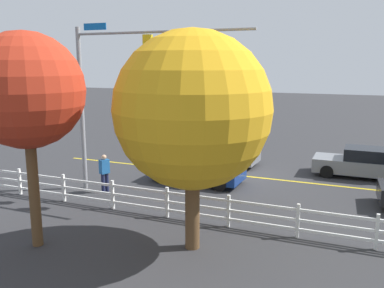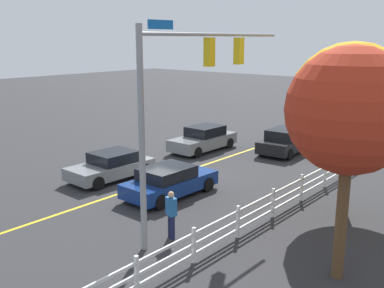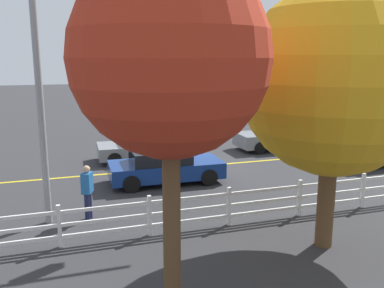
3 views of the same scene
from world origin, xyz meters
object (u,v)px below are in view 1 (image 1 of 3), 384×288
(car_1, at_px, (196,169))
(car_2, at_px, (363,163))
(car_3, at_px, (221,153))
(tree_1, at_px, (26,91))
(tree_0, at_px, (192,110))
(pedestrian, at_px, (105,172))

(car_1, xyz_separation_m, car_2, (-7.39, -3.99, 0.05))
(car_2, xyz_separation_m, car_3, (7.41, 0.16, -0.06))
(car_1, relative_size, tree_1, 0.67)
(car_2, bearing_deg, tree_0, 66.23)
(car_1, xyz_separation_m, tree_1, (1.98, 8.39, 4.15))
(car_1, height_order, tree_1, tree_1)
(pedestrian, distance_m, tree_1, 6.75)
(tree_0, bearing_deg, car_2, -114.20)
(car_3, relative_size, tree_1, 0.65)
(car_3, distance_m, tree_0, 11.44)
(tree_0, bearing_deg, pedestrian, -32.98)
(tree_1, bearing_deg, car_2, -127.11)
(car_1, distance_m, car_3, 3.83)
(car_1, distance_m, car_2, 8.40)
(car_2, height_order, car_3, car_2)
(car_3, height_order, tree_1, tree_1)
(tree_0, xyz_separation_m, tree_1, (4.56, 1.69, 0.54))
(pedestrian, bearing_deg, car_1, 66.17)
(car_2, distance_m, car_3, 7.41)
(car_1, xyz_separation_m, car_3, (0.02, -3.83, -0.01))
(car_2, distance_m, tree_1, 16.06)
(car_1, distance_m, pedestrian, 4.34)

